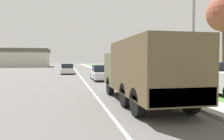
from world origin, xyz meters
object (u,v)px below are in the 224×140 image
at_px(pickup_truck, 218,79).
at_px(lamp_post, 190,20).
at_px(car_nearest_ahead, 101,73).
at_px(military_truck, 144,69).
at_px(car_second_ahead, 67,69).

xyz_separation_m(pickup_truck, lamp_post, (-3.04, -1.75, 3.21)).
xyz_separation_m(car_nearest_ahead, pickup_truck, (5.70, -10.41, 0.23)).
bearing_deg(military_truck, pickup_truck, 20.06).
bearing_deg(lamp_post, car_nearest_ahead, 102.31).
xyz_separation_m(car_second_ahead, pickup_truck, (9.16, -20.99, 0.25)).
relative_size(car_nearest_ahead, lamp_post, 0.70).
height_order(car_nearest_ahead, lamp_post, lamp_post).
distance_m(military_truck, pickup_truck, 6.00).
distance_m(military_truck, car_nearest_ahead, 12.49).
height_order(military_truck, car_second_ahead, military_truck).
bearing_deg(lamp_post, pickup_truck, 29.98).
bearing_deg(pickup_truck, car_nearest_ahead, 118.69).
bearing_deg(pickup_truck, military_truck, -159.94).
distance_m(car_nearest_ahead, lamp_post, 12.92).
relative_size(military_truck, pickup_truck, 1.39).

